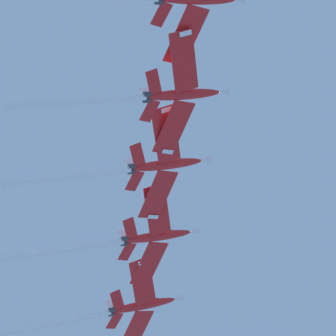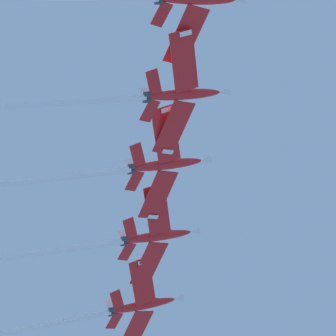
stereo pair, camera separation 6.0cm
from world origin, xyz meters
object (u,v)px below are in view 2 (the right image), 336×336
object	(u,v)px
jet_inner_left	(125,241)
jet_centre	(135,168)
jet_far_left	(120,310)
jet_inner_right	(158,96)

from	to	relation	value
jet_inner_left	jet_centre	bearing A→B (deg)	-13.99
jet_far_left	jet_inner_right	bearing A→B (deg)	-12.12
jet_centre	jet_inner_right	xyz separation A→B (m)	(12.17, -1.00, 0.27)
jet_far_left	jet_centre	size ratio (longest dim) A/B	0.97
jet_inner_left	jet_centre	xyz separation A→B (m)	(13.39, -3.34, -0.75)
jet_inner_right	jet_far_left	bearing A→B (deg)	167.88
jet_inner_right	jet_inner_left	bearing A→B (deg)	170.38
jet_far_left	jet_inner_right	size ratio (longest dim) A/B	0.99
jet_inner_left	jet_inner_right	bearing A→B (deg)	-9.62
jet_far_left	jet_centre	world-z (taller)	jet_far_left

